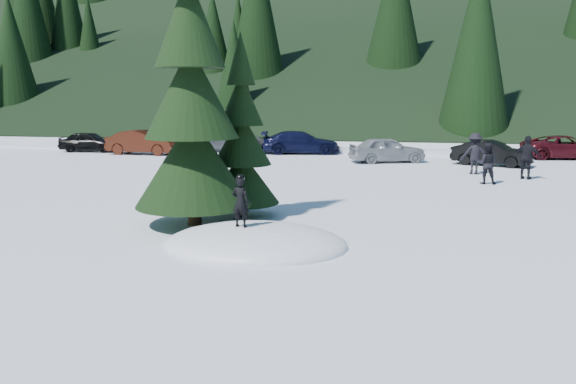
% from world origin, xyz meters
% --- Properties ---
extents(ground, '(200.00, 200.00, 0.00)m').
position_xyz_m(ground, '(0.00, 0.00, 0.00)').
color(ground, white).
rests_on(ground, ground).
extents(snow_mound, '(4.48, 3.52, 0.96)m').
position_xyz_m(snow_mound, '(0.00, 0.00, 0.00)').
color(snow_mound, white).
rests_on(snow_mound, ground).
extents(forest_hillside, '(200.00, 60.00, 25.00)m').
position_xyz_m(forest_hillside, '(0.00, 54.00, 12.50)').
color(forest_hillside, black).
rests_on(forest_hillside, ground).
extents(spruce_tall, '(3.20, 3.20, 8.60)m').
position_xyz_m(spruce_tall, '(-2.20, 1.80, 3.32)').
color(spruce_tall, black).
rests_on(spruce_tall, ground).
extents(spruce_short, '(2.20, 2.20, 5.37)m').
position_xyz_m(spruce_short, '(-1.20, 3.20, 2.10)').
color(spruce_short, black).
rests_on(spruce_short, ground).
extents(child_skier, '(0.48, 0.37, 1.19)m').
position_xyz_m(child_skier, '(-0.32, -0.15, 1.08)').
color(child_skier, black).
rests_on(child_skier, snow_mound).
extents(adult_0, '(0.88, 0.72, 1.67)m').
position_xyz_m(adult_0, '(6.93, 11.06, 0.84)').
color(adult_0, black).
rests_on(adult_0, ground).
extents(adult_1, '(1.19, 0.84, 1.87)m').
position_xyz_m(adult_1, '(8.82, 12.72, 0.94)').
color(adult_1, black).
rests_on(adult_1, ground).
extents(adult_2, '(1.28, 0.82, 1.89)m').
position_xyz_m(adult_2, '(6.83, 14.00, 0.94)').
color(adult_2, black).
rests_on(adult_2, ground).
extents(car_0, '(3.90, 1.75, 1.30)m').
position_xyz_m(car_0, '(-16.07, 20.35, 0.65)').
color(car_0, black).
rests_on(car_0, ground).
extents(car_1, '(4.53, 1.72, 1.48)m').
position_xyz_m(car_1, '(-11.97, 19.51, 0.74)').
color(car_1, '#38140A').
rests_on(car_1, ground).
extents(car_2, '(4.98, 2.40, 1.37)m').
position_xyz_m(car_2, '(-6.98, 22.27, 0.68)').
color(car_2, '#494B50').
rests_on(car_2, ground).
extents(car_3, '(5.09, 2.73, 1.40)m').
position_xyz_m(car_3, '(-2.51, 21.68, 0.70)').
color(car_3, black).
rests_on(car_3, ground).
extents(car_4, '(4.38, 2.92, 1.39)m').
position_xyz_m(car_4, '(2.83, 17.98, 0.69)').
color(car_4, gray).
rests_on(car_4, ground).
extents(car_5, '(4.14, 2.82, 1.29)m').
position_xyz_m(car_5, '(8.15, 17.52, 0.65)').
color(car_5, black).
rests_on(car_5, ground).
extents(car_6, '(4.97, 2.68, 1.33)m').
position_xyz_m(car_6, '(12.86, 21.62, 0.66)').
color(car_6, '#3E0B12').
rests_on(car_6, ground).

